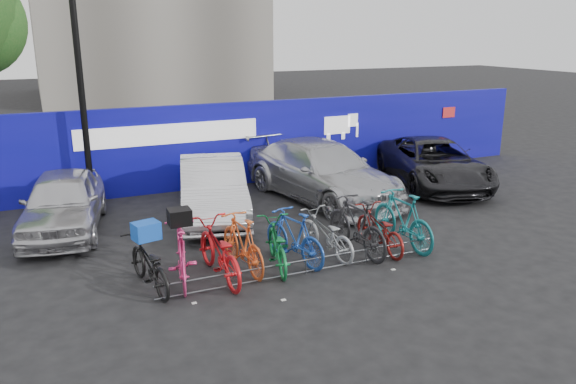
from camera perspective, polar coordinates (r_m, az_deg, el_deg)
ground at (r=11.05m, az=0.45°, el=-7.16°), size 100.00×100.00×0.00m
hoarding at (r=16.12m, az=-8.39°, el=4.61°), size 22.00×0.18×2.40m
lamppost at (r=14.72m, az=-20.38°, el=10.86°), size 0.25×0.50×6.11m
bike_rack at (r=10.48m, az=1.81°, el=-7.52°), size 5.60×0.03×0.30m
car_0 at (r=13.49m, az=-21.87°, el=-0.96°), size 2.31×4.19×1.35m
car_1 at (r=13.62m, az=-7.65°, el=0.36°), size 2.46×4.50×1.41m
car_2 at (r=14.96m, az=3.46°, el=2.12°), size 3.06×5.54×1.52m
car_3 at (r=16.85m, az=14.58°, el=2.90°), size 3.52×5.25×1.34m
bike_0 at (r=10.09m, az=-13.98°, el=-7.14°), size 0.89×1.83×0.92m
bike_1 at (r=10.17m, az=-10.76°, el=-6.21°), size 0.85×1.90×1.10m
bike_2 at (r=10.24m, az=-7.08°, el=-6.00°), size 0.81×2.05×1.06m
bike_3 at (r=10.54m, az=-4.64°, el=-5.19°), size 0.66×1.84×1.08m
bike_4 at (r=10.64m, az=-1.16°, el=-5.39°), size 0.99×1.85×0.92m
bike_5 at (r=10.86m, az=0.64°, el=-4.54°), size 0.92×1.84×1.07m
bike_6 at (r=11.24m, az=3.88°, el=-4.29°), size 0.86×1.80×0.91m
bike_7 at (r=11.36m, az=7.01°, el=-3.41°), size 0.71×2.00×1.18m
bike_8 at (r=11.62m, az=9.25°, el=-3.78°), size 0.61×1.73×0.91m
bike_9 at (r=11.89m, az=11.59°, el=-2.71°), size 0.64×2.00×1.19m
cargo_crate at (r=9.87m, az=-14.22°, el=-3.85°), size 0.50×0.42×0.31m
cargo_topcase at (r=9.93m, az=-10.96°, el=-2.50°), size 0.39×0.35×0.29m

